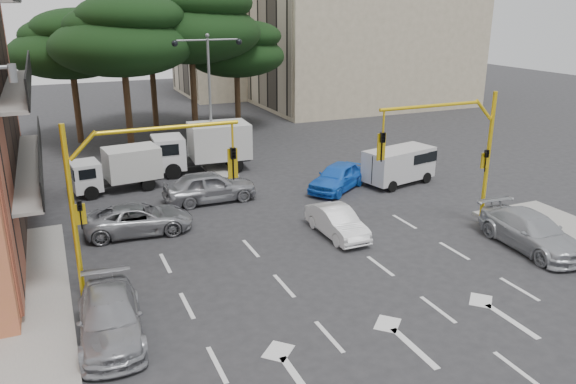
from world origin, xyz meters
name	(u,v)px	position (x,y,z in m)	size (l,w,h in m)	color
ground	(334,276)	(0.00, 0.00, 0.00)	(120.00, 120.00, 0.00)	#28282B
median_strip	(213,165)	(0.00, 16.00, 0.07)	(1.40, 6.00, 0.15)	gray
apartment_beige_near	(366,6)	(19.95, 32.00, 9.35)	(20.20, 12.15, 18.70)	tan
apartment_beige_far	(253,15)	(12.95, 44.00, 8.35)	(16.20, 12.15, 16.70)	tan
pine_left_near	(122,35)	(-3.94, 21.96, 7.60)	(9.15, 9.15, 10.23)	#382616
pine_center	(191,22)	(1.06, 23.96, 8.30)	(9.98, 9.98, 11.16)	#382616
pine_left_far	(70,44)	(-6.94, 25.96, 6.91)	(8.32, 8.32, 9.30)	#382616
pine_right	(237,49)	(5.06, 25.96, 6.22)	(7.49, 7.49, 8.37)	#382616
pine_back	(150,30)	(-0.94, 28.96, 7.60)	(9.15, 9.15, 10.23)	#382616
signal_mast_right	(457,144)	(6.80, 1.99, 3.88)	(5.79, 0.37, 6.00)	yellow
signal_mast_left	(127,182)	(-6.80, 1.99, 3.88)	(5.79, 0.37, 6.00)	yellow
street_lamp_center	(209,77)	(0.00, 16.00, 5.43)	(4.16, 0.36, 7.77)	slate
car_white_hatch	(337,222)	(1.88, 3.32, 0.62)	(1.31, 3.76, 1.24)	white
car_blue_compact	(338,177)	(4.89, 8.90, 0.73)	(1.72, 4.27, 1.45)	blue
car_silver_wagon	(110,318)	(-8.00, -0.93, 0.66)	(1.84, 4.52, 1.31)	#94959B
car_silver_cross_a	(139,219)	(-5.89, 7.00, 0.64)	(2.13, 4.62, 1.28)	#93959B
car_silver_cross_b	(210,186)	(-1.92, 9.78, 0.79)	(1.87, 4.65, 1.59)	#929399
car_silver_parked	(531,232)	(8.53, -0.97, 0.72)	(2.01, 4.95, 1.44)	#ACAFB4
van_white	(399,166)	(8.50, 8.54, 1.01)	(1.83, 4.04, 2.02)	silver
box_truck_a	(117,170)	(-5.97, 13.42, 1.13)	(1.94, 4.61, 2.27)	silver
box_truck_b	(202,148)	(-0.79, 15.28, 1.41)	(2.41, 5.74, 2.82)	silver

